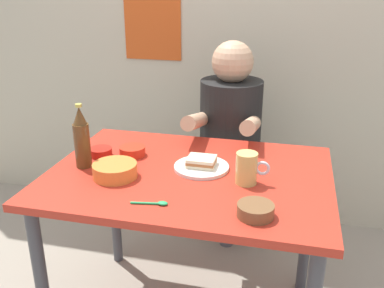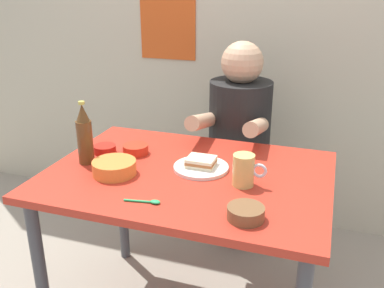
{
  "view_description": "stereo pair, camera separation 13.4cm",
  "coord_description": "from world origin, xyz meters",
  "px_view_note": "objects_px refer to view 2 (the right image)",
  "views": [
    {
      "loc": [
        0.37,
        -1.48,
        1.45
      ],
      "look_at": [
        0.0,
        0.05,
        0.84
      ],
      "focal_mm": 40.01,
      "sensor_mm": 36.0,
      "label": 1
    },
    {
      "loc": [
        0.5,
        -1.44,
        1.45
      ],
      "look_at": [
        0.0,
        0.05,
        0.84
      ],
      "focal_mm": 40.01,
      "sensor_mm": 36.0,
      "label": 2
    }
  ],
  "objects_px": {
    "sandwich": "(201,162)",
    "beer_bottle": "(85,136)",
    "plate_orange": "(201,167)",
    "beer_mug": "(244,170)",
    "person_seated": "(239,121)",
    "condiment_bowl_brown": "(246,212)",
    "dining_table": "(188,193)",
    "stool": "(237,192)"
  },
  "relations": [
    {
      "from": "plate_orange",
      "to": "sandwich",
      "type": "distance_m",
      "value": 0.02
    },
    {
      "from": "person_seated",
      "to": "condiment_bowl_brown",
      "type": "distance_m",
      "value": 0.92
    },
    {
      "from": "stool",
      "to": "condiment_bowl_brown",
      "type": "distance_m",
      "value": 1.02
    },
    {
      "from": "stool",
      "to": "sandwich",
      "type": "relative_size",
      "value": 4.09
    },
    {
      "from": "beer_bottle",
      "to": "condiment_bowl_brown",
      "type": "relative_size",
      "value": 2.18
    },
    {
      "from": "sandwich",
      "to": "beer_mug",
      "type": "distance_m",
      "value": 0.21
    },
    {
      "from": "dining_table",
      "to": "beer_bottle",
      "type": "relative_size",
      "value": 4.2
    },
    {
      "from": "beer_mug",
      "to": "stool",
      "type": "bearing_deg",
      "value": 103.86
    },
    {
      "from": "plate_orange",
      "to": "beer_mug",
      "type": "height_order",
      "value": "beer_mug"
    },
    {
      "from": "person_seated",
      "to": "plate_orange",
      "type": "distance_m",
      "value": 0.58
    },
    {
      "from": "dining_table",
      "to": "stool",
      "type": "relative_size",
      "value": 2.44
    },
    {
      "from": "person_seated",
      "to": "beer_mug",
      "type": "bearing_deg",
      "value": -75.91
    },
    {
      "from": "sandwich",
      "to": "condiment_bowl_brown",
      "type": "height_order",
      "value": "sandwich"
    },
    {
      "from": "sandwich",
      "to": "condiment_bowl_brown",
      "type": "bearing_deg",
      "value": -51.86
    },
    {
      "from": "beer_bottle",
      "to": "condiment_bowl_brown",
      "type": "distance_m",
      "value": 0.76
    },
    {
      "from": "person_seated",
      "to": "plate_orange",
      "type": "height_order",
      "value": "person_seated"
    },
    {
      "from": "plate_orange",
      "to": "sandwich",
      "type": "relative_size",
      "value": 2.0
    },
    {
      "from": "plate_orange",
      "to": "beer_mug",
      "type": "xyz_separation_m",
      "value": [
        0.19,
        -0.08,
        0.05
      ]
    },
    {
      "from": "dining_table",
      "to": "beer_bottle",
      "type": "height_order",
      "value": "beer_bottle"
    },
    {
      "from": "person_seated",
      "to": "beer_mug",
      "type": "distance_m",
      "value": 0.68
    },
    {
      "from": "dining_table",
      "to": "sandwich",
      "type": "xyz_separation_m",
      "value": [
        0.04,
        0.04,
        0.13
      ]
    },
    {
      "from": "stool",
      "to": "plate_orange",
      "type": "relative_size",
      "value": 2.05
    },
    {
      "from": "beer_bottle",
      "to": "stool",
      "type": "bearing_deg",
      "value": 53.89
    },
    {
      "from": "sandwich",
      "to": "person_seated",
      "type": "bearing_deg",
      "value": 87.48
    },
    {
      "from": "sandwich",
      "to": "beer_mug",
      "type": "relative_size",
      "value": 0.87
    },
    {
      "from": "beer_mug",
      "to": "condiment_bowl_brown",
      "type": "distance_m",
      "value": 0.24
    },
    {
      "from": "person_seated",
      "to": "plate_orange",
      "type": "relative_size",
      "value": 3.27
    },
    {
      "from": "dining_table",
      "to": "sandwich",
      "type": "distance_m",
      "value": 0.14
    },
    {
      "from": "stool",
      "to": "beer_mug",
      "type": "distance_m",
      "value": 0.83
    },
    {
      "from": "plate_orange",
      "to": "beer_mug",
      "type": "bearing_deg",
      "value": -23.71
    },
    {
      "from": "stool",
      "to": "condiment_bowl_brown",
      "type": "xyz_separation_m",
      "value": [
        0.22,
        -0.9,
        0.41
      ]
    },
    {
      "from": "person_seated",
      "to": "condiment_bowl_brown",
      "type": "height_order",
      "value": "person_seated"
    },
    {
      "from": "person_seated",
      "to": "plate_orange",
      "type": "bearing_deg",
      "value": -92.52
    },
    {
      "from": "dining_table",
      "to": "condiment_bowl_brown",
      "type": "bearing_deg",
      "value": -43.4
    },
    {
      "from": "person_seated",
      "to": "sandwich",
      "type": "xyz_separation_m",
      "value": [
        -0.03,
        -0.58,
        0.01
      ]
    },
    {
      "from": "plate_orange",
      "to": "person_seated",
      "type": "bearing_deg",
      "value": 87.48
    },
    {
      "from": "dining_table",
      "to": "plate_orange",
      "type": "relative_size",
      "value": 5.0
    },
    {
      "from": "beer_bottle",
      "to": "condiment_bowl_brown",
      "type": "xyz_separation_m",
      "value": [
        0.71,
        -0.23,
        -0.1
      ]
    },
    {
      "from": "dining_table",
      "to": "beer_bottle",
      "type": "xyz_separation_m",
      "value": [
        -0.43,
        -0.05,
        0.21
      ]
    },
    {
      "from": "sandwich",
      "to": "beer_bottle",
      "type": "distance_m",
      "value": 0.48
    },
    {
      "from": "plate_orange",
      "to": "beer_mug",
      "type": "relative_size",
      "value": 1.75
    },
    {
      "from": "dining_table",
      "to": "beer_mug",
      "type": "xyz_separation_m",
      "value": [
        0.23,
        -0.04,
        0.15
      ]
    }
  ]
}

